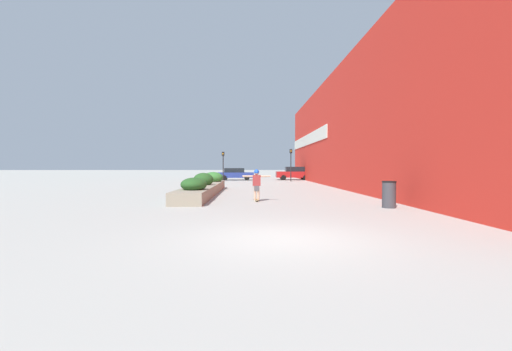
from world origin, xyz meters
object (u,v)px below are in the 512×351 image
Objects in this scene: skateboarder at (257,181)px; traffic_light_right at (291,159)px; skateboard at (257,200)px; trash_bin at (389,194)px; car_center_left at (236,174)px; car_leftmost at (294,173)px; traffic_light_left at (223,161)px.

traffic_light_right reaches higher than skateboarder.
skateboarder is (-0.00, 0.00, 0.90)m from skateboard.
skateboard is 0.56× the size of trash_bin.
car_center_left reaches higher than trash_bin.
traffic_light_right is at bearing 61.35° from car_center_left.
skateboarder is 1.33× the size of trash_bin.
trash_bin is at bearing -87.60° from traffic_light_right.
skateboarder is 0.34× the size of car_leftmost.
traffic_light_left is at bearing 97.15° from skateboarder.
skateboard is 0.19× the size of traffic_light_left.
skateboard is at bearing 168.75° from car_leftmost.
trash_bin is 25.56m from traffic_light_left.
traffic_light_left reaches higher than skateboarder.
trash_bin is 28.91m from car_center_left.
car_center_left is 4.37m from traffic_light_left.
trash_bin is at bearing 14.77° from car_center_left.
trash_bin is 0.33× the size of traffic_light_left.
car_center_left is at bearing 94.53° from car_leftmost.
trash_bin is 24.59m from traffic_light_right.
car_leftmost reaches higher than skateboarder.
skateboard is at bearing -81.34° from traffic_light_left.
car_center_left is at bearing 73.06° from traffic_light_left.
skateboarder is at bearing 178.49° from skateboard.
traffic_light_left is 0.91× the size of traffic_light_right.
traffic_light_right is at bearing 3.57° from traffic_light_left.
trash_bin is at bearing -70.37° from traffic_light_left.
car_leftmost is 4.44m from traffic_light_right.
traffic_light_left is at bearing 118.17° from car_leftmost.
trash_bin is 0.25× the size of car_center_left.
trash_bin is at bearing -27.73° from skateboarder.
car_center_left is 1.33× the size of traffic_light_left.
traffic_light_left is 7.56m from traffic_light_right.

